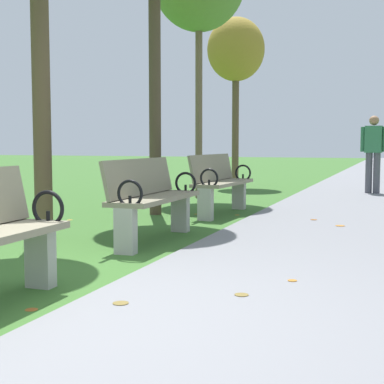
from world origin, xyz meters
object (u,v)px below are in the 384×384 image
at_px(tree_5, 236,51).
at_px(pedestrian_walking, 373,150).
at_px(park_bench_3, 220,182).
at_px(park_bench_2, 151,197).

bearing_deg(tree_5, pedestrian_walking, -20.60).
bearing_deg(pedestrian_walking, park_bench_3, -114.57).
relative_size(tree_5, pedestrian_walking, 2.56).
height_order(park_bench_3, pedestrian_walking, pedestrian_walking).
bearing_deg(park_bench_3, park_bench_2, -90.00).
xyz_separation_m(park_bench_2, tree_5, (-1.35, 8.15, 2.84)).
bearing_deg(pedestrian_walking, park_bench_2, -106.16).
relative_size(park_bench_2, tree_5, 0.39).
height_order(park_bench_2, pedestrian_walking, pedestrian_walking).
xyz_separation_m(park_bench_2, park_bench_3, (0.00, 2.52, 0.00)).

